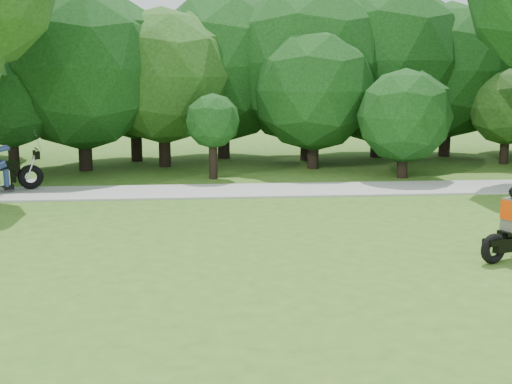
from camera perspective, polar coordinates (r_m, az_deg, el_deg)
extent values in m
plane|color=#38631C|center=(12.40, 6.13, -6.80)|extent=(100.00, 100.00, 0.00)
cube|color=#A3A39E|center=(20.07, 1.83, 0.17)|extent=(60.00, 2.20, 0.06)
cylinder|color=black|center=(27.47, -2.89, 4.88)|extent=(0.52, 0.52, 1.80)
sphere|color=black|center=(27.32, -2.95, 11.04)|extent=(6.30, 6.30, 6.30)
cylinder|color=black|center=(24.69, 5.10, 3.80)|extent=(0.43, 0.43, 1.48)
sphere|color=black|center=(24.52, 5.19, 9.02)|extent=(4.64, 4.64, 4.64)
cylinder|color=black|center=(24.91, -14.95, 3.91)|extent=(0.50, 0.50, 1.80)
sphere|color=black|center=(24.75, -15.28, 10.48)|extent=(6.01, 6.01, 6.01)
cylinder|color=black|center=(26.86, 4.55, 4.72)|extent=(0.54, 0.54, 1.80)
sphere|color=black|center=(26.71, 4.65, 11.30)|extent=(6.70, 6.70, 6.70)
cylinder|color=black|center=(24.38, -20.73, 3.21)|extent=(0.37, 0.37, 1.61)
sphere|color=black|center=(24.22, -21.04, 7.77)|extent=(3.50, 3.50, 3.50)
cylinder|color=black|center=(23.05, 12.89, 2.59)|extent=(0.36, 0.36, 1.10)
sphere|color=black|center=(22.88, 13.06, 6.60)|extent=(3.28, 3.28, 3.28)
cylinder|color=black|center=(22.26, -3.83, 2.95)|extent=(0.29, 0.29, 1.40)
sphere|color=black|center=(22.12, -3.87, 6.32)|extent=(1.89, 1.89, 1.89)
cylinder|color=black|center=(29.35, 16.45, 4.83)|extent=(0.49, 0.49, 1.80)
sphere|color=black|center=(29.21, 16.74, 10.28)|extent=(5.82, 5.82, 5.82)
cylinder|color=black|center=(28.33, 10.71, 4.88)|extent=(0.55, 0.55, 1.80)
sphere|color=black|center=(28.19, 10.94, 11.33)|extent=(7.02, 7.02, 7.02)
cylinder|color=black|center=(27.73, 21.21, 3.68)|extent=(0.35, 0.35, 1.28)
sphere|color=#204413|center=(27.59, 21.44, 7.03)|extent=(3.04, 3.04, 3.04)
cylinder|color=black|center=(25.28, -8.13, 4.27)|extent=(0.46, 0.46, 1.80)
sphere|color=#204413|center=(25.12, -8.29, 10.14)|extent=(5.20, 5.20, 5.20)
cylinder|color=black|center=(27.06, -10.59, 4.62)|extent=(0.46, 0.46, 1.80)
sphere|color=black|center=(26.91, -10.79, 10.11)|extent=(5.20, 5.20, 5.20)
torus|color=black|center=(13.38, 20.35, -4.74)|extent=(0.63, 0.40, 0.61)
cube|color=black|center=(13.64, 21.69, -3.36)|extent=(0.53, 0.43, 0.09)
cube|color=#515544|center=(13.61, 21.72, -2.87)|extent=(0.37, 0.41, 0.21)
torus|color=black|center=(21.20, -19.39, 1.27)|extent=(0.80, 0.51, 0.78)
cube|color=silver|center=(21.08, -21.80, 1.22)|extent=(0.64, 0.56, 0.44)
cube|color=black|center=(21.06, -21.12, 2.17)|extent=(0.66, 0.53, 0.29)
cylinder|color=silver|center=(21.15, -19.34, 2.32)|extent=(0.42, 0.22, 1.00)
cylinder|color=silver|center=(21.11, -18.92, 3.64)|extent=(0.32, 0.67, 0.04)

